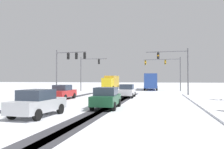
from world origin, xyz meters
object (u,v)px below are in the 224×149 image
Objects in this scene: box_truck_delivery at (111,82)px; traffic_signal_far_right at (167,67)px; car_white_lead at (127,91)px; car_silver_fourth at (38,103)px; traffic_signal_near_left at (68,62)px; car_red_second at (63,92)px; bus_oncoming at (151,80)px; car_dark_green_third at (106,98)px; traffic_signal_near_right at (176,64)px; traffic_signal_far_left at (88,68)px.

traffic_signal_far_right is at bearing -16.78° from box_truck_delivery.
box_truck_delivery reaches higher than car_white_lead.
traffic_signal_near_left is at bearing 108.15° from car_silver_fourth.
car_red_second is 0.55× the size of box_truck_delivery.
car_white_lead is at bearing -107.48° from traffic_signal_far_right.
box_truck_delivery is at bearing -173.78° from bus_oncoming.
car_silver_fourth is at bearing -104.86° from traffic_signal_far_right.
car_dark_green_third is 0.56× the size of box_truck_delivery.
car_silver_fourth is (-9.30, -19.59, -3.59)m from traffic_signal_near_right.
car_dark_green_third is at bearing -77.85° from box_truck_delivery.
traffic_signal_near_left is 21.80m from bus_oncoming.
car_dark_green_third is at bearing -90.02° from car_white_lead.
traffic_signal_near_left is at bearing -134.93° from traffic_signal_far_right.
traffic_signal_far_left is 10.18m from traffic_signal_near_left.
traffic_signal_near_right is at bearing 34.45° from car_red_second.
bus_oncoming is at bearing 37.05° from traffic_signal_far_left.
traffic_signal_near_right is at bearing 67.82° from car_dark_green_third.
bus_oncoming reaches higher than box_truck_delivery.
traffic_signal_near_right is (15.05, 2.07, -0.33)m from traffic_signal_near_left.
traffic_signal_far_left is at bearing 126.43° from car_white_lead.
traffic_signal_near_left reaches higher than box_truck_delivery.
traffic_signal_near_right is 16.72m from car_dark_green_third.
traffic_signal_far_right reaches higher than car_silver_fourth.
car_dark_green_third is at bearing -44.09° from car_red_second.
car_red_second is (-12.75, -8.75, -3.59)m from traffic_signal_near_right.
traffic_signal_far_right is 1.68× the size of car_silver_fourth.
car_red_second is 24.47m from box_truck_delivery.
car_silver_fourth is (5.74, -17.52, -3.93)m from traffic_signal_near_left.
car_white_lead is 0.55× the size of box_truck_delivery.
car_silver_fourth is (3.45, -10.84, 0.00)m from car_red_second.
traffic_signal_near_left is 1.56× the size of car_silver_fourth.
box_truck_delivery is at bearing 108.09° from car_white_lead.
car_silver_fourth is at bearing -125.13° from car_dark_green_third.
traffic_signal_near_right reaches higher than bus_oncoming.
traffic_signal_near_left is at bearing -172.18° from traffic_signal_near_right.
car_red_second is 11.37m from car_silver_fourth.
car_red_second is 0.99× the size of car_dark_green_third.
traffic_signal_far_left is 1.00× the size of traffic_signal_near_left.
traffic_signal_near_left is 1.58× the size of car_red_second.
traffic_signal_far_left is 8.55m from box_truck_delivery.
box_truck_delivery is at bearing 129.18° from traffic_signal_near_right.
traffic_signal_far_left is 1.00× the size of traffic_signal_near_right.
traffic_signal_far_left reaches higher than car_dark_green_third.
traffic_signal_far_left is 0.59× the size of bus_oncoming.
traffic_signal_near_right reaches higher than car_silver_fourth.
traffic_signal_near_right is 21.98m from car_silver_fourth.
bus_oncoming reaches higher than car_white_lead.
traffic_signal_near_left and traffic_signal_near_right have the same top height.
traffic_signal_far_right is at bearing 75.14° from car_silver_fourth.
traffic_signal_far_right is at bearing 45.07° from traffic_signal_near_left.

